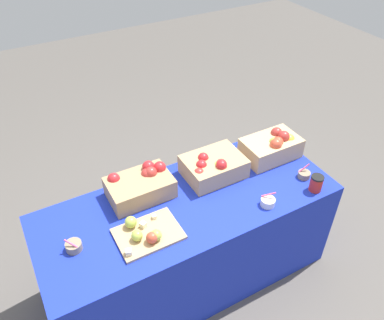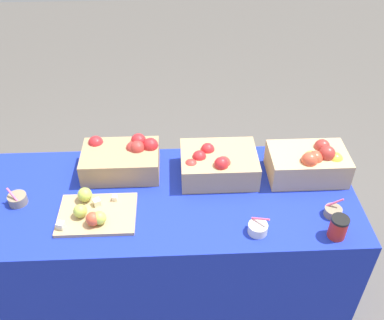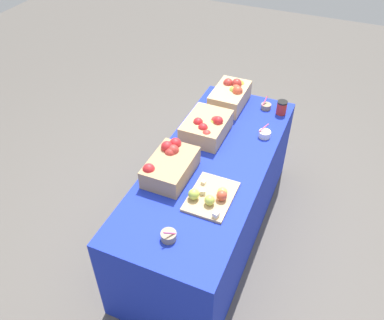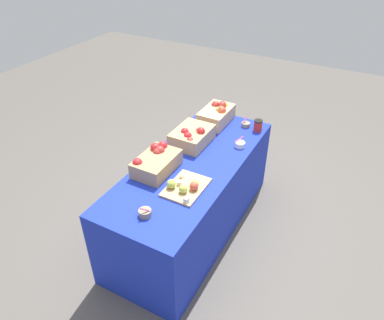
{
  "view_description": "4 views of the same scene",
  "coord_description": "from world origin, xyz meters",
  "px_view_note": "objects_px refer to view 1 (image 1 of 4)",
  "views": [
    {
      "loc": [
        -0.82,
        -1.53,
        2.46
      ],
      "look_at": [
        0.07,
        0.07,
        1.0
      ],
      "focal_mm": 36.36,
      "sensor_mm": 36.0,
      "label": 1
    },
    {
      "loc": [
        0.05,
        -1.59,
        2.26
      ],
      "look_at": [
        0.13,
        0.04,
        0.93
      ],
      "focal_mm": 41.01,
      "sensor_mm": 36.0,
      "label": 2
    },
    {
      "loc": [
        -1.99,
        -0.71,
        2.56
      ],
      "look_at": [
        -0.19,
        0.07,
        0.88
      ],
      "focal_mm": 37.53,
      "sensor_mm": 36.0,
      "label": 3
    },
    {
      "loc": [
        -2.2,
        -1.19,
        2.49
      ],
      "look_at": [
        -0.1,
        -0.05,
        0.84
      ],
      "focal_mm": 33.91,
      "sensor_mm": 36.0,
      "label": 4
    }
  ],
  "objects_px": {
    "sample_bowl_far": "(304,174)",
    "coffee_cup": "(316,183)",
    "cutting_board_front": "(146,233)",
    "apple_crate_middle": "(213,166)",
    "sample_bowl_near": "(268,202)",
    "apple_crate_right": "(141,185)",
    "sample_bowl_mid": "(74,246)",
    "apple_crate_left": "(272,146)"
  },
  "relations": [
    {
      "from": "apple_crate_right",
      "to": "sample_bowl_near",
      "type": "height_order",
      "value": "apple_crate_right"
    },
    {
      "from": "sample_bowl_near",
      "to": "sample_bowl_mid",
      "type": "bearing_deg",
      "value": 168.09
    },
    {
      "from": "cutting_board_front",
      "to": "sample_bowl_mid",
      "type": "height_order",
      "value": "sample_bowl_mid"
    },
    {
      "from": "cutting_board_front",
      "to": "coffee_cup",
      "type": "height_order",
      "value": "coffee_cup"
    },
    {
      "from": "apple_crate_middle",
      "to": "apple_crate_left",
      "type": "bearing_deg",
      "value": -2.9
    },
    {
      "from": "apple_crate_left",
      "to": "apple_crate_right",
      "type": "xyz_separation_m",
      "value": [
        -0.96,
        0.09,
        -0.01
      ]
    },
    {
      "from": "sample_bowl_mid",
      "to": "sample_bowl_far",
      "type": "xyz_separation_m",
      "value": [
        1.51,
        -0.15,
        -0.0
      ]
    },
    {
      "from": "apple_crate_left",
      "to": "apple_crate_middle",
      "type": "height_order",
      "value": "apple_crate_left"
    },
    {
      "from": "apple_crate_right",
      "to": "apple_crate_left",
      "type": "bearing_deg",
      "value": -5.25
    },
    {
      "from": "apple_crate_middle",
      "to": "sample_bowl_near",
      "type": "relative_size",
      "value": 4.14
    },
    {
      "from": "apple_crate_left",
      "to": "sample_bowl_far",
      "type": "height_order",
      "value": "apple_crate_left"
    },
    {
      "from": "cutting_board_front",
      "to": "coffee_cup",
      "type": "xyz_separation_m",
      "value": [
        1.11,
        -0.17,
        0.03
      ]
    },
    {
      "from": "sample_bowl_mid",
      "to": "coffee_cup",
      "type": "distance_m",
      "value": 1.52
    },
    {
      "from": "sample_bowl_far",
      "to": "coffee_cup",
      "type": "relative_size",
      "value": 0.87
    },
    {
      "from": "apple_crate_middle",
      "to": "apple_crate_right",
      "type": "height_order",
      "value": "apple_crate_right"
    },
    {
      "from": "apple_crate_right",
      "to": "cutting_board_front",
      "type": "xyz_separation_m",
      "value": [
        -0.12,
        -0.34,
        -0.05
      ]
    },
    {
      "from": "apple_crate_middle",
      "to": "cutting_board_front",
      "type": "xyz_separation_m",
      "value": [
        -0.61,
        -0.27,
        -0.05
      ]
    },
    {
      "from": "sample_bowl_mid",
      "to": "coffee_cup",
      "type": "relative_size",
      "value": 0.86
    },
    {
      "from": "apple_crate_left",
      "to": "apple_crate_right",
      "type": "relative_size",
      "value": 1.0
    },
    {
      "from": "sample_bowl_near",
      "to": "sample_bowl_far",
      "type": "height_order",
      "value": "sample_bowl_far"
    },
    {
      "from": "sample_bowl_far",
      "to": "apple_crate_middle",
      "type": "bearing_deg",
      "value": 149.0
    },
    {
      "from": "cutting_board_front",
      "to": "apple_crate_right",
      "type": "bearing_deg",
      "value": 70.68
    },
    {
      "from": "sample_bowl_mid",
      "to": "cutting_board_front",
      "type": "bearing_deg",
      "value": -15.64
    },
    {
      "from": "apple_crate_right",
      "to": "sample_bowl_far",
      "type": "relative_size",
      "value": 4.12
    },
    {
      "from": "coffee_cup",
      "to": "sample_bowl_near",
      "type": "bearing_deg",
      "value": 173.67
    },
    {
      "from": "cutting_board_front",
      "to": "sample_bowl_far",
      "type": "distance_m",
      "value": 1.13
    },
    {
      "from": "apple_crate_left",
      "to": "cutting_board_front",
      "type": "height_order",
      "value": "apple_crate_left"
    },
    {
      "from": "apple_crate_right",
      "to": "cutting_board_front",
      "type": "bearing_deg",
      "value": -109.32
    },
    {
      "from": "apple_crate_middle",
      "to": "apple_crate_right",
      "type": "bearing_deg",
      "value": 172.51
    },
    {
      "from": "apple_crate_middle",
      "to": "sample_bowl_mid",
      "type": "distance_m",
      "value": 1.01
    },
    {
      "from": "apple_crate_left",
      "to": "sample_bowl_far",
      "type": "xyz_separation_m",
      "value": [
        0.05,
        -0.29,
        -0.06
      ]
    },
    {
      "from": "apple_crate_middle",
      "to": "sample_bowl_far",
      "type": "height_order",
      "value": "apple_crate_middle"
    },
    {
      "from": "sample_bowl_far",
      "to": "apple_crate_right",
      "type": "bearing_deg",
      "value": 159.53
    },
    {
      "from": "apple_crate_left",
      "to": "sample_bowl_far",
      "type": "bearing_deg",
      "value": -80.27
    },
    {
      "from": "sample_bowl_far",
      "to": "coffee_cup",
      "type": "xyz_separation_m",
      "value": [
        -0.02,
        -0.13,
        0.03
      ]
    },
    {
      "from": "apple_crate_middle",
      "to": "sample_bowl_mid",
      "type": "bearing_deg",
      "value": -170.59
    },
    {
      "from": "coffee_cup",
      "to": "sample_bowl_far",
      "type": "bearing_deg",
      "value": 80.35
    },
    {
      "from": "apple_crate_left",
      "to": "coffee_cup",
      "type": "xyz_separation_m",
      "value": [
        0.03,
        -0.42,
        -0.03
      ]
    },
    {
      "from": "apple_crate_left",
      "to": "apple_crate_right",
      "type": "distance_m",
      "value": 0.97
    },
    {
      "from": "apple_crate_right",
      "to": "cutting_board_front",
      "type": "relative_size",
      "value": 1.09
    },
    {
      "from": "apple_crate_left",
      "to": "cutting_board_front",
      "type": "relative_size",
      "value": 1.09
    },
    {
      "from": "sample_bowl_far",
      "to": "coffee_cup",
      "type": "distance_m",
      "value": 0.14
    }
  ]
}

